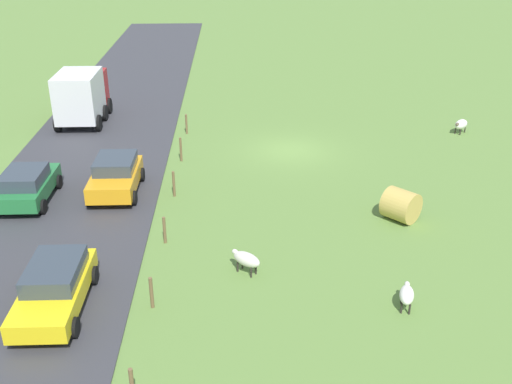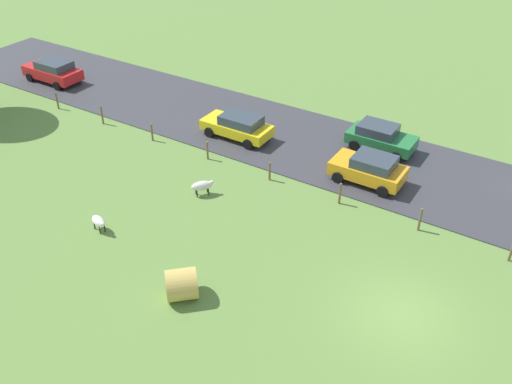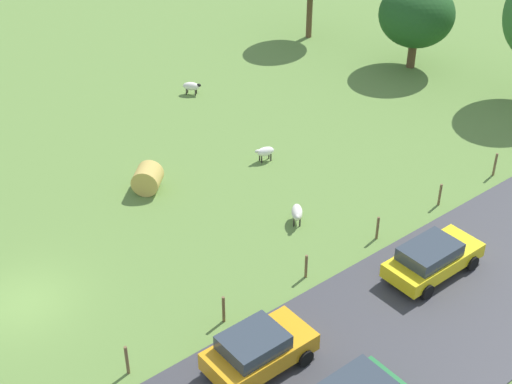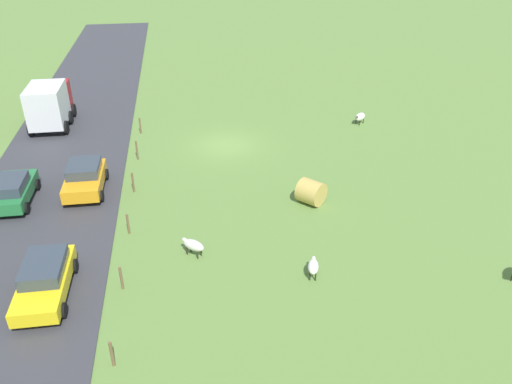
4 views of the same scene
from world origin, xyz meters
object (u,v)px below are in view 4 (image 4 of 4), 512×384
(hay_bale_0, at_px, (311,192))
(car_0, at_px, (85,177))
(sheep_0, at_px, (193,245))
(truck_0, at_px, (49,104))
(car_3, at_px, (44,279))
(sheep_1, at_px, (360,117))
(sheep_3, at_px, (313,267))
(car_2, at_px, (11,190))

(hay_bale_0, bearing_deg, car_0, -14.05)
(car_0, bearing_deg, sheep_0, 129.88)
(hay_bale_0, height_order, truck_0, truck_0)
(car_0, bearing_deg, car_3, 87.23)
(sheep_0, relative_size, sheep_1, 1.03)
(sheep_3, height_order, car_3, car_3)
(sheep_1, relative_size, sheep_3, 1.04)
(sheep_1, relative_size, truck_0, 0.25)
(sheep_3, relative_size, car_2, 0.28)
(hay_bale_0, height_order, car_2, car_2)
(sheep_1, bearing_deg, truck_0, -6.79)
(car_3, bearing_deg, car_2, -67.49)
(sheep_1, xyz_separation_m, car_2, (22.32, 8.31, 0.33))
(hay_bale_0, relative_size, car_3, 0.30)
(sheep_1, xyz_separation_m, truck_0, (22.29, -2.65, 1.23))
(car_2, bearing_deg, car_3, 112.51)
(hay_bale_0, distance_m, car_2, 16.22)
(sheep_0, bearing_deg, sheep_3, 155.53)
(sheep_1, bearing_deg, car_0, 21.81)
(car_3, bearing_deg, sheep_0, -163.03)
(sheep_0, height_order, car_0, car_0)
(truck_0, xyz_separation_m, car_3, (-3.27, 18.92, -0.92))
(sheep_0, bearing_deg, sheep_1, -131.69)
(sheep_0, xyz_separation_m, car_2, (9.52, -6.07, 0.31))
(hay_bale_0, relative_size, car_2, 0.34)
(car_2, relative_size, car_3, 0.90)
(truck_0, bearing_deg, sheep_1, 173.21)
(sheep_3, bearing_deg, sheep_1, -114.61)
(car_0, distance_m, car_3, 8.84)
(hay_bale_0, xyz_separation_m, truck_0, (16.03, -13.18, 1.10))
(truck_0, bearing_deg, car_0, 110.09)
(sheep_3, distance_m, truck_0, 24.30)
(hay_bale_0, bearing_deg, sheep_1, -120.74)
(hay_bale_0, distance_m, car_0, 12.72)
(truck_0, bearing_deg, hay_bale_0, 140.57)
(sheep_1, xyz_separation_m, sheep_3, (7.66, 16.71, 0.01))
(sheep_0, distance_m, car_3, 6.51)
(sheep_3, relative_size, hay_bale_0, 0.82)
(car_2, bearing_deg, sheep_0, 147.49)
(sheep_0, distance_m, hay_bale_0, 7.59)
(sheep_1, xyz_separation_m, hay_bale_0, (6.26, 10.53, 0.14))
(hay_bale_0, xyz_separation_m, car_3, (12.76, 5.74, 0.18))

